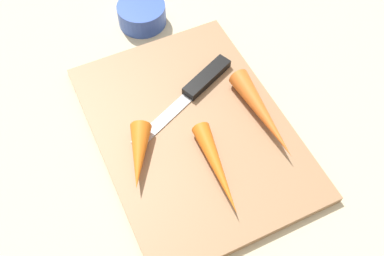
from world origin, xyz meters
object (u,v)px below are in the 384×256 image
Objects in this scene: carrot_longest at (263,114)px; carrot_medium at (220,167)px; small_bowl at (142,14)px; knife at (201,83)px; cutting_board at (192,130)px; carrot_shortest at (139,156)px.

carrot_longest is 1.12× the size of carrot_medium.
small_bowl is at bearing -176.57° from carrot_medium.
knife is 1.27× the size of carrot_longest.
cutting_board is 2.70× the size of carrot_medium.
carrot_shortest is at bearing -77.73° from cutting_board.
carrot_shortest reaches higher than knife.
cutting_board is at bearing 127.33° from carrot_shortest.
carrot_longest is 0.28m from small_bowl.
carrot_longest is 0.10m from carrot_medium.
small_bowl is (-0.27, -0.08, -0.01)m from carrot_longest.
carrot_medium is at bearing 81.71° from carrot_shortest.
carrot_medium is (0.05, -0.09, -0.00)m from carrot_longest.
carrot_medium is 0.32m from small_bowl.
carrot_medium is at bearing -61.84° from carrot_longest.
carrot_longest and carrot_shortest have the same top height.
carrot_shortest is 0.28m from small_bowl.
carrot_longest is (0.03, 0.10, 0.02)m from cutting_board.
cutting_board is at bearing -170.85° from carrot_medium.
carrot_shortest reaches higher than cutting_board.
cutting_board is 0.24m from small_bowl.
cutting_board is 2.40× the size of carrot_longest.
carrot_shortest is (0.02, -0.09, 0.02)m from cutting_board.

